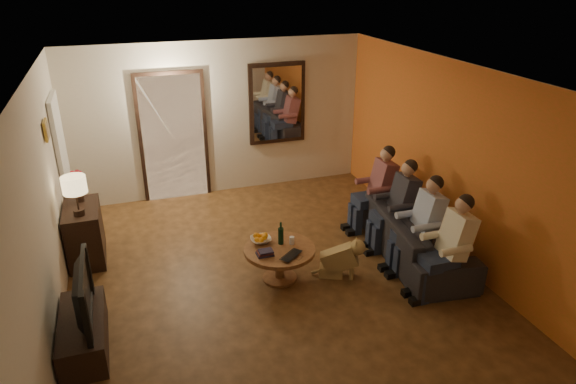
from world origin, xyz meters
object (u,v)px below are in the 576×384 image
object	(u,v)px
tv_stand	(84,333)
wine_bottle	(281,233)
laptop	(294,257)
bowl	(261,240)
person_d	(378,192)
sofa	(415,235)
table_lamp	(76,196)
person_a	(450,250)
coffee_table	(280,263)
person_c	(399,208)
dog	(339,257)
dresser	(85,233)
person_b	(422,228)
tv	(76,295)

from	to	relation	value
tv_stand	wine_bottle	size ratio (longest dim) A/B	3.60
wine_bottle	laptop	bearing A→B (deg)	-82.50
bowl	person_d	bearing A→B (deg)	17.74
sofa	wine_bottle	size ratio (longest dim) A/B	7.08
table_lamp	laptop	size ratio (longest dim) A/B	1.64
tv_stand	person_a	xyz separation A→B (m)	(4.15, -0.36, 0.41)
coffee_table	wine_bottle	distance (m)	0.40
table_lamp	person_c	bearing A→B (deg)	-11.43
table_lamp	person_a	distance (m)	4.65
sofa	person_d	world-z (taller)	person_d
dog	coffee_table	size ratio (longest dim) A/B	0.62
wine_bottle	dresser	bearing A→B (deg)	152.86
table_lamp	person_b	world-z (taller)	table_lamp
dresser	wine_bottle	world-z (taller)	dresser
person_a	dog	world-z (taller)	person_a
person_b	dog	xyz separation A→B (m)	(-1.08, 0.15, -0.32)
bowl	person_b	bearing A→B (deg)	-15.62
person_a	person_d	distance (m)	1.80
table_lamp	sofa	distance (m)	4.46
person_d	bowl	world-z (taller)	person_d
table_lamp	laptop	world-z (taller)	table_lamp
tv	person_c	xyz separation A→B (m)	(4.15, 0.84, -0.07)
wine_bottle	coffee_table	bearing A→B (deg)	-116.57
tv_stand	tv	xyz separation A→B (m)	(0.00, 0.00, 0.48)
wine_bottle	laptop	size ratio (longest dim) A/B	0.94
bowl	dog	bearing A→B (deg)	-24.00
tv	coffee_table	size ratio (longest dim) A/B	1.14
person_c	coffee_table	world-z (taller)	person_c
person_d	coffee_table	world-z (taller)	person_d
wine_bottle	person_c	bearing A→B (deg)	5.17
tv	laptop	bearing A→B (deg)	-82.98
bowl	wine_bottle	distance (m)	0.29
tv	laptop	xyz separation A→B (m)	(2.43, 0.30, -0.20)
table_lamp	bowl	xyz separation A→B (m)	(2.15, -0.88, -0.55)
person_a	wine_bottle	size ratio (longest dim) A/B	3.87
person_c	dog	world-z (taller)	person_c
table_lamp	wine_bottle	size ratio (longest dim) A/B	1.74
table_lamp	tv	xyz separation A→B (m)	(0.00, -1.68, -0.37)
tv	bowl	world-z (taller)	tv
tv	person_c	bearing A→B (deg)	-78.57
person_a	person_c	world-z (taller)	same
person_a	bowl	world-z (taller)	person_a
table_lamp	sofa	bearing A→B (deg)	-15.00
tv	sofa	size ratio (longest dim) A/B	0.47
tv_stand	person_d	size ratio (longest dim) A/B	0.93
coffee_table	laptop	size ratio (longest dim) A/B	2.73
person_b	dog	size ratio (longest dim) A/B	2.14
dog	wine_bottle	size ratio (longest dim) A/B	1.81
dresser	person_b	world-z (taller)	person_b
coffee_table	table_lamp	bearing A→B (deg)	154.73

